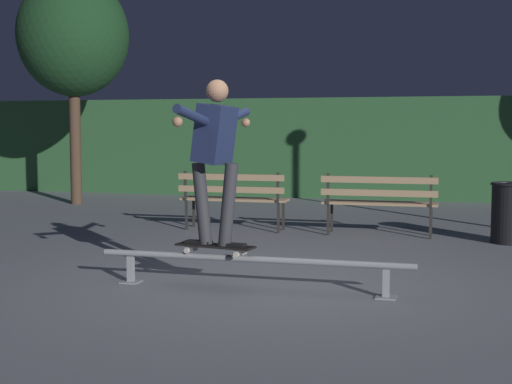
{
  "coord_description": "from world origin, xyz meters",
  "views": [
    {
      "loc": [
        1.81,
        -6.77,
        1.52
      ],
      "look_at": [
        -0.18,
        0.54,
        0.85
      ],
      "focal_mm": 51.26,
      "sensor_mm": 36.0,
      "label": 1
    }
  ],
  "objects_px": {
    "park_bench_leftmost": "(233,194)",
    "tree_far_left": "(73,36)",
    "skateboard": "(215,246)",
    "park_bench_left_center": "(379,198)",
    "skateboarder": "(215,148)",
    "trash_can": "(510,212)",
    "grind_rail": "(252,263)"
  },
  "relations": [
    {
      "from": "grind_rail",
      "to": "trash_can",
      "type": "relative_size",
      "value": 3.79
    },
    {
      "from": "grind_rail",
      "to": "park_bench_leftmost",
      "type": "distance_m",
      "value": 3.96
    },
    {
      "from": "skateboarder",
      "to": "tree_far_left",
      "type": "xyz_separation_m",
      "value": [
        -5.08,
        6.49,
        1.96
      ]
    },
    {
      "from": "grind_rail",
      "to": "tree_far_left",
      "type": "relative_size",
      "value": 0.67
    },
    {
      "from": "grind_rail",
      "to": "skateboard",
      "type": "distance_m",
      "value": 0.39
    },
    {
      "from": "skateboarder",
      "to": "tree_far_left",
      "type": "bearing_deg",
      "value": 128.03
    },
    {
      "from": "skateboard",
      "to": "tree_far_left",
      "type": "xyz_separation_m",
      "value": [
        -5.07,
        6.49,
        2.89
      ]
    },
    {
      "from": "skateboard",
      "to": "park_bench_left_center",
      "type": "bearing_deg",
      "value": 72.57
    },
    {
      "from": "grind_rail",
      "to": "skateboard",
      "type": "relative_size",
      "value": 3.77
    },
    {
      "from": "grind_rail",
      "to": "trash_can",
      "type": "height_order",
      "value": "trash_can"
    },
    {
      "from": "skateboard",
      "to": "park_bench_left_center",
      "type": "height_order",
      "value": "park_bench_left_center"
    },
    {
      "from": "park_bench_leftmost",
      "to": "trash_can",
      "type": "height_order",
      "value": "park_bench_leftmost"
    },
    {
      "from": "park_bench_leftmost",
      "to": "park_bench_left_center",
      "type": "distance_m",
      "value": 2.13
    },
    {
      "from": "skateboarder",
      "to": "skateboard",
      "type": "bearing_deg",
      "value": 169.87
    },
    {
      "from": "skateboard",
      "to": "skateboarder",
      "type": "distance_m",
      "value": 0.94
    },
    {
      "from": "skateboarder",
      "to": "park_bench_left_center",
      "type": "bearing_deg",
      "value": 72.61
    },
    {
      "from": "grind_rail",
      "to": "park_bench_left_center",
      "type": "distance_m",
      "value": 3.82
    },
    {
      "from": "park_bench_left_center",
      "to": "trash_can",
      "type": "height_order",
      "value": "park_bench_left_center"
    },
    {
      "from": "grind_rail",
      "to": "park_bench_left_center",
      "type": "height_order",
      "value": "park_bench_left_center"
    },
    {
      "from": "skateboard",
      "to": "trash_can",
      "type": "distance_m",
      "value": 4.59
    },
    {
      "from": "park_bench_leftmost",
      "to": "tree_far_left",
      "type": "xyz_separation_m",
      "value": [
        -4.11,
        2.77,
        2.75
      ]
    },
    {
      "from": "park_bench_left_center",
      "to": "tree_far_left",
      "type": "relative_size",
      "value": 0.36
    },
    {
      "from": "park_bench_leftmost",
      "to": "grind_rail",
      "type": "bearing_deg",
      "value": -70.31
    },
    {
      "from": "skateboarder",
      "to": "park_bench_leftmost",
      "type": "xyz_separation_m",
      "value": [
        -0.97,
        3.72,
        -0.8
      ]
    },
    {
      "from": "grind_rail",
      "to": "trash_can",
      "type": "distance_m",
      "value": 4.37
    },
    {
      "from": "grind_rail",
      "to": "tree_far_left",
      "type": "xyz_separation_m",
      "value": [
        -5.44,
        6.49,
        3.03
      ]
    },
    {
      "from": "skateboard",
      "to": "park_bench_leftmost",
      "type": "height_order",
      "value": "park_bench_leftmost"
    },
    {
      "from": "park_bench_leftmost",
      "to": "skateboard",
      "type": "bearing_deg",
      "value": -75.45
    },
    {
      "from": "skateboarder",
      "to": "park_bench_left_center",
      "type": "relative_size",
      "value": 0.97
    },
    {
      "from": "park_bench_leftmost",
      "to": "tree_far_left",
      "type": "height_order",
      "value": "tree_far_left"
    },
    {
      "from": "grind_rail",
      "to": "skateboarder",
      "type": "height_order",
      "value": "skateboarder"
    },
    {
      "from": "grind_rail",
      "to": "park_bench_left_center",
      "type": "xyz_separation_m",
      "value": [
        0.8,
        3.72,
        0.28
      ]
    }
  ]
}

